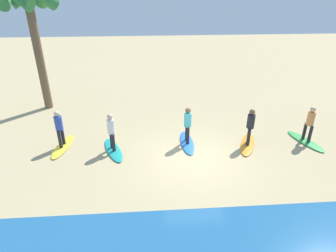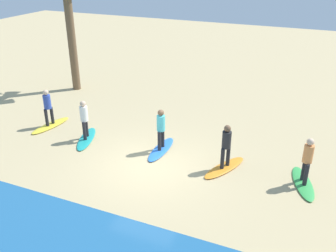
{
  "view_description": "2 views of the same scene",
  "coord_description": "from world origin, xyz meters",
  "px_view_note": "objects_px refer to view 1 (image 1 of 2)",
  "views": [
    {
      "loc": [
        1.79,
        9.89,
        6.51
      ],
      "look_at": [
        0.98,
        -1.08,
        0.97
      ],
      "focal_mm": 30.79,
      "sensor_mm": 36.0,
      "label": 1
    },
    {
      "loc": [
        -5.22,
        10.5,
        7.13
      ],
      "look_at": [
        -0.06,
        -1.48,
        0.97
      ],
      "focal_mm": 39.78,
      "sensor_mm": 36.0,
      "label": 2
    }
  ],
  "objects_px": {
    "surfboard_blue": "(187,142)",
    "surfboard_yellow": "(63,146)",
    "surfboard_orange": "(248,144)",
    "surfer_teal": "(111,129)",
    "surfer_green": "(310,121)",
    "palm_tree": "(30,9)",
    "surfboard_green": "(305,141)",
    "surfer_yellow": "(59,126)",
    "surfboard_teal": "(113,150)",
    "surfer_orange": "(250,124)",
    "surfer_blue": "(188,123)"
  },
  "relations": [
    {
      "from": "surfboard_green",
      "to": "surfboard_teal",
      "type": "relative_size",
      "value": 1.0
    },
    {
      "from": "surfboard_orange",
      "to": "surfer_blue",
      "type": "height_order",
      "value": "surfer_blue"
    },
    {
      "from": "surfboard_blue",
      "to": "surfboard_teal",
      "type": "xyz_separation_m",
      "value": [
        3.24,
        0.4,
        0.0
      ]
    },
    {
      "from": "surfer_green",
      "to": "surfboard_teal",
      "type": "bearing_deg",
      "value": 0.9
    },
    {
      "from": "surfboard_orange",
      "to": "surfer_teal",
      "type": "xyz_separation_m",
      "value": [
        5.9,
        0.05,
        0.99
      ]
    },
    {
      "from": "surfboard_green",
      "to": "surfer_yellow",
      "type": "relative_size",
      "value": 1.28
    },
    {
      "from": "surfer_blue",
      "to": "surfer_yellow",
      "type": "xyz_separation_m",
      "value": [
        5.47,
        -0.06,
        0.0
      ]
    },
    {
      "from": "surfer_green",
      "to": "palm_tree",
      "type": "xyz_separation_m",
      "value": [
        12.76,
        -4.98,
        4.26
      ]
    },
    {
      "from": "surfboard_teal",
      "to": "surfboard_yellow",
      "type": "xyz_separation_m",
      "value": [
        2.23,
        -0.46,
        0.0
      ]
    },
    {
      "from": "surfboard_green",
      "to": "surfer_orange",
      "type": "xyz_separation_m",
      "value": [
        2.69,
        0.08,
        0.99
      ]
    },
    {
      "from": "surfboard_orange",
      "to": "palm_tree",
      "type": "height_order",
      "value": "palm_tree"
    },
    {
      "from": "surfer_green",
      "to": "surfboard_yellow",
      "type": "distance_m",
      "value": 10.88
    },
    {
      "from": "surfer_green",
      "to": "palm_tree",
      "type": "relative_size",
      "value": 0.25
    },
    {
      "from": "surfer_teal",
      "to": "palm_tree",
      "type": "relative_size",
      "value": 0.25
    },
    {
      "from": "surfboard_orange",
      "to": "palm_tree",
      "type": "bearing_deg",
      "value": -93.47
    },
    {
      "from": "surfer_green",
      "to": "surfer_yellow",
      "type": "bearing_deg",
      "value": -1.72
    },
    {
      "from": "surfboard_blue",
      "to": "surfboard_yellow",
      "type": "xyz_separation_m",
      "value": [
        5.47,
        -0.06,
        0.0
      ]
    },
    {
      "from": "surfer_green",
      "to": "surfer_teal",
      "type": "xyz_separation_m",
      "value": [
        8.6,
        0.13,
        0.0
      ]
    },
    {
      "from": "surfboard_orange",
      "to": "surfboard_blue",
      "type": "bearing_deg",
      "value": -74.2
    },
    {
      "from": "surfboard_yellow",
      "to": "surfer_teal",
      "type": "bearing_deg",
      "value": 86.42
    },
    {
      "from": "surfboard_teal",
      "to": "surfer_teal",
      "type": "distance_m",
      "value": 0.99
    },
    {
      "from": "surfboard_teal",
      "to": "palm_tree",
      "type": "height_order",
      "value": "palm_tree"
    },
    {
      "from": "surfer_blue",
      "to": "palm_tree",
      "type": "height_order",
      "value": "palm_tree"
    },
    {
      "from": "surfer_blue",
      "to": "surfboard_green",
      "type": "bearing_deg",
      "value": 177.16
    },
    {
      "from": "surfer_teal",
      "to": "surfboard_yellow",
      "type": "distance_m",
      "value": 2.49
    },
    {
      "from": "surfboard_green",
      "to": "surfboard_blue",
      "type": "height_order",
      "value": "same"
    },
    {
      "from": "surfboard_green",
      "to": "palm_tree",
      "type": "xyz_separation_m",
      "value": [
        12.76,
        -4.98,
        5.25
      ]
    },
    {
      "from": "surfboard_orange",
      "to": "surfer_yellow",
      "type": "distance_m",
      "value": 8.21
    },
    {
      "from": "surfboard_green",
      "to": "surfboard_teal",
      "type": "xyz_separation_m",
      "value": [
        8.6,
        0.13,
        0.0
      ]
    },
    {
      "from": "surfboard_yellow",
      "to": "surfboard_teal",
      "type": "bearing_deg",
      "value": 86.42
    },
    {
      "from": "surfboard_orange",
      "to": "surfboard_teal",
      "type": "distance_m",
      "value": 5.9
    },
    {
      "from": "surfboard_teal",
      "to": "palm_tree",
      "type": "relative_size",
      "value": 0.32
    },
    {
      "from": "surfer_green",
      "to": "surfboard_blue",
      "type": "bearing_deg",
      "value": -2.84
    },
    {
      "from": "surfboard_yellow",
      "to": "palm_tree",
      "type": "bearing_deg",
      "value": -149.41
    },
    {
      "from": "surfer_green",
      "to": "palm_tree",
      "type": "distance_m",
      "value": 14.34
    },
    {
      "from": "surfboard_green",
      "to": "surfer_green",
      "type": "distance_m",
      "value": 0.99
    },
    {
      "from": "surfboard_orange",
      "to": "surfer_teal",
      "type": "height_order",
      "value": "surfer_teal"
    },
    {
      "from": "surfboard_blue",
      "to": "surfboard_yellow",
      "type": "distance_m",
      "value": 5.47
    },
    {
      "from": "surfboard_blue",
      "to": "surfboard_yellow",
      "type": "height_order",
      "value": "same"
    },
    {
      "from": "surfer_green",
      "to": "surfboard_yellow",
      "type": "height_order",
      "value": "surfer_green"
    },
    {
      "from": "surfer_orange",
      "to": "surfboard_blue",
      "type": "distance_m",
      "value": 2.87
    },
    {
      "from": "surfboard_blue",
      "to": "surfer_teal",
      "type": "height_order",
      "value": "surfer_teal"
    },
    {
      "from": "palm_tree",
      "to": "surfboard_blue",
      "type": "bearing_deg",
      "value": 147.49
    },
    {
      "from": "surfer_orange",
      "to": "surfer_blue",
      "type": "height_order",
      "value": "same"
    },
    {
      "from": "surfer_orange",
      "to": "surfboard_yellow",
      "type": "distance_m",
      "value": 8.21
    },
    {
      "from": "surfer_teal",
      "to": "surfboard_orange",
      "type": "bearing_deg",
      "value": -179.49
    },
    {
      "from": "surfboard_teal",
      "to": "surfboard_green",
      "type": "bearing_deg",
      "value": 70.92
    },
    {
      "from": "surfer_orange",
      "to": "surfboard_teal",
      "type": "distance_m",
      "value": 5.99
    },
    {
      "from": "surfboard_orange",
      "to": "surfer_teal",
      "type": "bearing_deg",
      "value": -66.25
    },
    {
      "from": "surfboard_green",
      "to": "surfboard_orange",
      "type": "bearing_deg",
      "value": -105.89
    }
  ]
}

